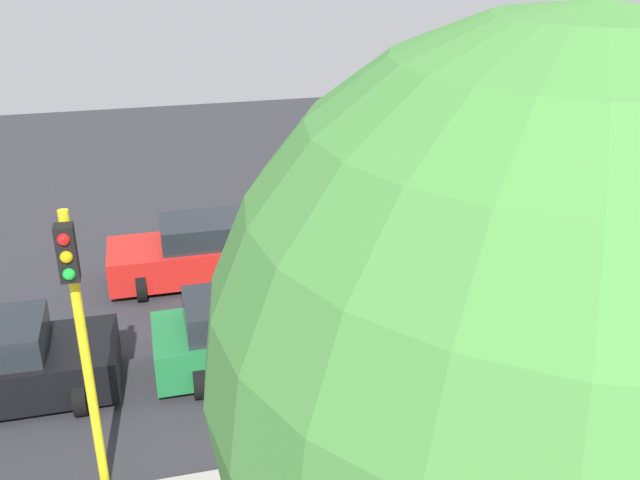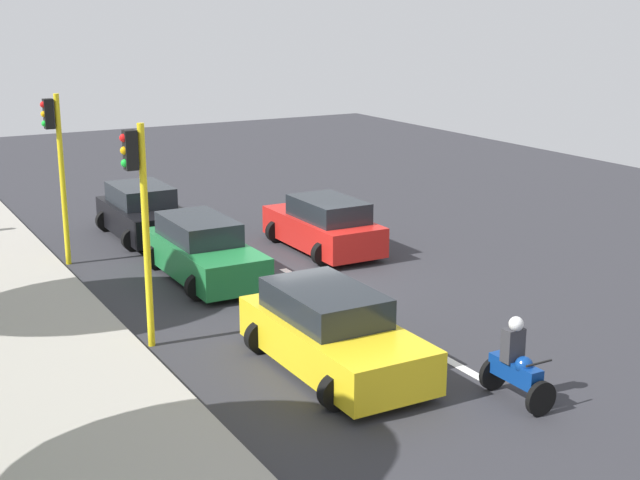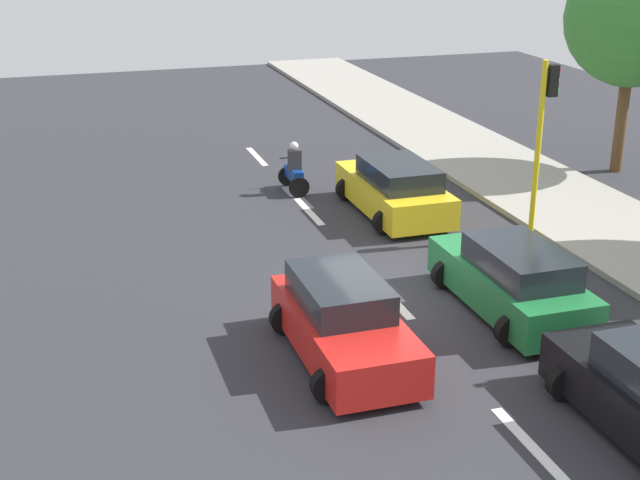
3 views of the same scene
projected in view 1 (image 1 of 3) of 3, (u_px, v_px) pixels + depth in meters
The scene contains 11 objects.
ground_plane at pixel (314, 305), 16.13m from camera, with size 40.00×60.00×0.10m, color #2D2D33.
lane_stripe_north at pixel (32, 338), 14.76m from camera, with size 0.20×2.40×0.01m, color white.
lane_stripe_mid at pixel (314, 303), 16.11m from camera, with size 0.20×2.40×0.01m, color white.
lane_stripe_south at pixel (553, 273), 17.45m from camera, with size 0.20×2.40×0.01m, color white.
car_red at pixel (202, 251), 16.95m from camera, with size 2.15×4.14×1.52m.
car_green at pixel (266, 331), 13.63m from camera, with size 2.13×4.38×1.52m.
car_yellow_cab at pixel (573, 293), 15.04m from camera, with size 2.28×4.46×1.52m.
motorcycle at pixel (627, 244), 17.52m from camera, with size 0.60×1.30×1.53m.
traffic_light_corner at pixel (530, 267), 11.14m from camera, with size 0.49×0.24×4.50m.
traffic_light_midblock at pixel (79, 321), 9.63m from camera, with size 0.49×0.24×4.50m.
street_tree_north at pixel (547, 361), 4.41m from camera, with size 4.21×4.21×7.50m.
Camera 1 is at (13.74, -3.34, 7.84)m, focal length 40.26 mm.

